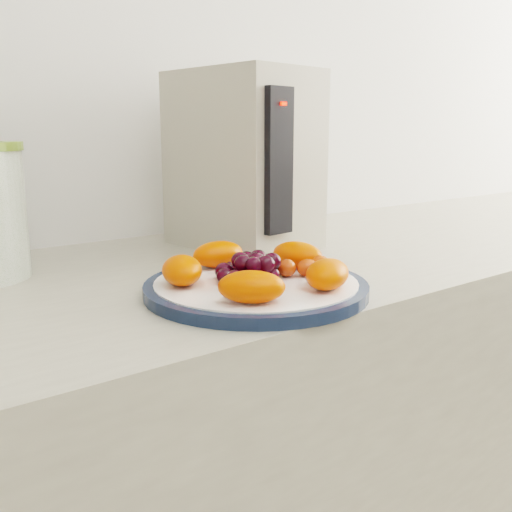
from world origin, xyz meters
TOP-DOWN VIEW (x-y plane):
  - wall_back at (0.00, 1.51)m, footprint 3.50×0.02m
  - counter at (0.00, 1.20)m, footprint 3.50×0.60m
  - plate_rim at (-0.06, 1.04)m, footprint 0.29×0.29m
  - plate_face at (-0.06, 1.04)m, footprint 0.26×0.26m
  - appliance_body at (0.11, 1.31)m, footprint 0.21×0.27m
  - appliance_panel at (0.08, 1.17)m, footprint 0.05×0.02m
  - appliance_led at (0.08, 1.16)m, footprint 0.01×0.01m
  - fruit_plate at (-0.06, 1.04)m, footprint 0.25×0.24m

SIDE VIEW (x-z plane):
  - counter at x=0.00m, z-range 0.00..0.90m
  - plate_rim at x=-0.06m, z-range 0.90..0.91m
  - plate_face at x=-0.06m, z-range 0.90..0.92m
  - fruit_plate at x=-0.06m, z-range 0.92..0.95m
  - appliance_body at x=0.11m, z-range 0.90..1.21m
  - appliance_panel at x=0.08m, z-range 0.94..1.17m
  - appliance_led at x=0.08m, z-range 1.14..1.15m
  - wall_back at x=0.00m, z-range 0.00..2.60m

